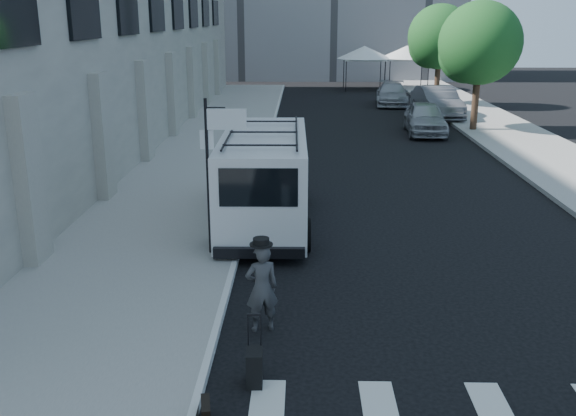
{
  "coord_description": "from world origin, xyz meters",
  "views": [
    {
      "loc": [
        -0.52,
        -10.49,
        5.34
      ],
      "look_at": [
        -0.83,
        2.93,
        1.3
      ],
      "focal_mm": 40.0,
      "sensor_mm": 36.0,
      "label": 1
    }
  ],
  "objects_px": {
    "parked_car_c": "(392,94)",
    "suitcase": "(254,367)",
    "cargo_van": "(265,177)",
    "parked_car_b": "(437,103)",
    "parked_car_a": "(425,118)",
    "businessman": "(262,288)",
    "briefcase": "(206,413)"
  },
  "relations": [
    {
      "from": "briefcase",
      "to": "parked_car_a",
      "type": "distance_m",
      "value": 23.58
    },
    {
      "from": "parked_car_c",
      "to": "parked_car_b",
      "type": "bearing_deg",
      "value": -66.38
    },
    {
      "from": "briefcase",
      "to": "parked_car_a",
      "type": "bearing_deg",
      "value": 62.98
    },
    {
      "from": "parked_car_a",
      "to": "parked_car_c",
      "type": "distance_m",
      "value": 10.14
    },
    {
      "from": "cargo_van",
      "to": "parked_car_a",
      "type": "bearing_deg",
      "value": 62.98
    },
    {
      "from": "businessman",
      "to": "parked_car_b",
      "type": "xyz_separation_m",
      "value": [
        7.92,
        24.55,
        0.04
      ]
    },
    {
      "from": "businessman",
      "to": "cargo_van",
      "type": "distance_m",
      "value": 6.13
    },
    {
      "from": "cargo_van",
      "to": "parked_car_c",
      "type": "distance_m",
      "value": 24.67
    },
    {
      "from": "businessman",
      "to": "briefcase",
      "type": "distance_m",
      "value": 2.88
    },
    {
      "from": "businessman",
      "to": "briefcase",
      "type": "xyz_separation_m",
      "value": [
        -0.6,
        -2.75,
        -0.63
      ]
    },
    {
      "from": "businessman",
      "to": "suitcase",
      "type": "relative_size",
      "value": 1.48
    },
    {
      "from": "briefcase",
      "to": "businessman",
      "type": "bearing_deg",
      "value": 68.08
    },
    {
      "from": "suitcase",
      "to": "parked_car_a",
      "type": "height_order",
      "value": "parked_car_a"
    },
    {
      "from": "businessman",
      "to": "parked_car_a",
      "type": "xyz_separation_m",
      "value": [
        6.42,
        19.76,
        -0.05
      ]
    },
    {
      "from": "parked_car_b",
      "to": "parked_car_c",
      "type": "xyz_separation_m",
      "value": [
        -1.71,
        5.34,
        -0.17
      ]
    },
    {
      "from": "cargo_van",
      "to": "parked_car_a",
      "type": "height_order",
      "value": "cargo_van"
    },
    {
      "from": "briefcase",
      "to": "cargo_van",
      "type": "bearing_deg",
      "value": 78.34
    },
    {
      "from": "cargo_van",
      "to": "parked_car_c",
      "type": "xyz_separation_m",
      "value": [
        6.5,
        23.79,
        -0.58
      ]
    },
    {
      "from": "suitcase",
      "to": "parked_car_c",
      "type": "bearing_deg",
      "value": 76.64
    },
    {
      "from": "parked_car_b",
      "to": "parked_car_c",
      "type": "relative_size",
      "value": 1.11
    },
    {
      "from": "cargo_van",
      "to": "parked_car_c",
      "type": "bearing_deg",
      "value": 73.88
    },
    {
      "from": "businessman",
      "to": "parked_car_b",
      "type": "height_order",
      "value": "parked_car_b"
    },
    {
      "from": "cargo_van",
      "to": "parked_car_b",
      "type": "height_order",
      "value": "cargo_van"
    },
    {
      "from": "briefcase",
      "to": "parked_car_b",
      "type": "height_order",
      "value": "parked_car_b"
    },
    {
      "from": "briefcase",
      "to": "parked_car_c",
      "type": "bearing_deg",
      "value": 68.52
    },
    {
      "from": "cargo_van",
      "to": "businessman",
      "type": "bearing_deg",
      "value": -88.09
    },
    {
      "from": "parked_car_c",
      "to": "suitcase",
      "type": "bearing_deg",
      "value": -95.26
    },
    {
      "from": "cargo_van",
      "to": "parked_car_b",
      "type": "relative_size",
      "value": 1.27
    },
    {
      "from": "parked_car_c",
      "to": "cargo_van",
      "type": "bearing_deg",
      "value": -99.43
    },
    {
      "from": "businessman",
      "to": "briefcase",
      "type": "height_order",
      "value": "businessman"
    },
    {
      "from": "suitcase",
      "to": "cargo_van",
      "type": "height_order",
      "value": "cargo_van"
    },
    {
      "from": "suitcase",
      "to": "parked_car_c",
      "type": "xyz_separation_m",
      "value": [
        6.22,
        31.64,
        0.38
      ]
    }
  ]
}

